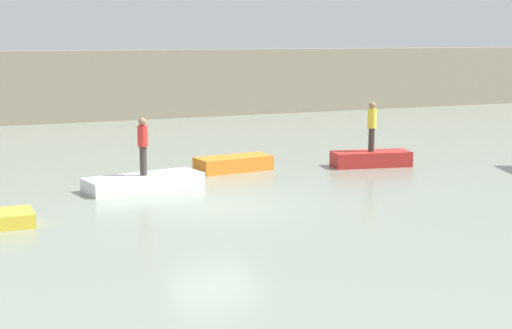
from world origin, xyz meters
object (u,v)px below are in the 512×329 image
object	(u,v)px
rowboat_red	(371,159)
person_yellow_shirt	(372,124)
person_red_shirt	(143,143)
rowboat_orange	(233,164)
rowboat_white	(144,182)

from	to	relation	value
rowboat_red	person_yellow_shirt	bearing A→B (deg)	0.00
person_yellow_shirt	person_red_shirt	xyz separation A→B (m)	(-8.68, -0.70, -0.12)
rowboat_orange	person_yellow_shirt	bearing A→B (deg)	-18.68
rowboat_white	person_yellow_shirt	distance (m)	8.81
rowboat_white	person_yellow_shirt	bearing A→B (deg)	-4.73
rowboat_white	person_red_shirt	size ratio (longest dim) A/B	2.03
rowboat_white	rowboat_orange	size ratio (longest dim) A/B	1.38
rowboat_white	rowboat_orange	distance (m)	4.18
rowboat_red	person_red_shirt	size ratio (longest dim) A/B	1.58
person_yellow_shirt	rowboat_orange	bearing A→B (deg)	166.91
rowboat_red	person_yellow_shirt	size ratio (longest dim) A/B	1.58
rowboat_red	person_yellow_shirt	world-z (taller)	person_yellow_shirt
rowboat_orange	rowboat_red	distance (m)	5.07
rowboat_orange	rowboat_red	xyz separation A→B (m)	(4.94, -1.15, 0.02)
rowboat_orange	person_red_shirt	bearing A→B (deg)	-159.35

